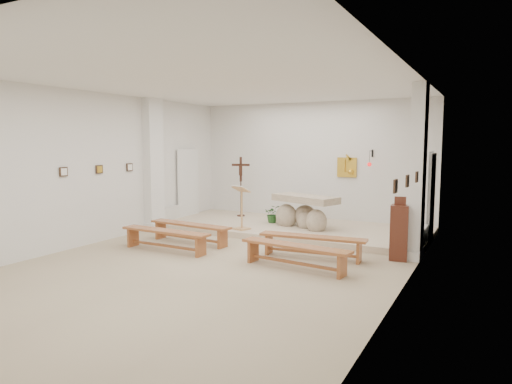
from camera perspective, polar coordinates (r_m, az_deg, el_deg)
The scene contains 27 objects.
ground at distance 9.19m, azimuth -4.35°, elevation -8.60°, with size 7.00×10.00×0.00m, color tan.
wall_left at distance 11.15m, azimuth -19.83°, elevation 2.79°, with size 0.02×10.00×3.50m, color silver.
wall_right at distance 7.64m, azimuth 18.31°, elevation 1.43°, with size 0.02×10.00×3.50m, color silver.
wall_back at distance 13.39m, azimuth 7.01°, elevation 3.62°, with size 7.00×0.02×3.50m, color silver.
ceiling at distance 8.96m, azimuth -4.54°, elevation 13.54°, with size 7.00×10.00×0.02m, color silver.
sanctuary_platform at distance 12.20m, azimuth 4.42°, elevation -4.52°, with size 6.98×3.00×0.15m, color beige.
pilaster_left at distance 12.51m, azimuth -12.69°, elevation 3.34°, with size 0.26×0.55×3.50m, color white.
pilaster_right at distance 9.64m, azimuth 19.57°, elevation 2.31°, with size 0.26×0.55×3.50m, color white.
gold_wall_relief at distance 13.03m, azimuth 11.29°, elevation 3.04°, with size 0.55×0.04×0.55m, color gold.
sanctuary_lamp at distance 12.60m, azimuth 14.04°, elevation 3.59°, with size 0.11×0.36×0.44m.
station_frame_left_front at distance 10.62m, azimuth -22.93°, elevation 2.35°, with size 0.03×0.20×0.20m, color #382518.
station_frame_left_mid at distance 11.28m, azimuth -19.00°, elevation 2.70°, with size 0.03×0.20×0.20m, color #382518.
station_frame_left_rear at distance 11.98m, azimuth -15.53°, elevation 3.00°, with size 0.03×0.20×0.20m, color #382518.
station_frame_right_front at distance 6.87m, azimuth 17.04°, elevation 0.71°, with size 0.03×0.20×0.20m, color #382518.
station_frame_right_mid at distance 7.85m, azimuth 18.40°, elevation 1.32°, with size 0.03×0.20×0.20m, color #382518.
station_frame_right_rear at distance 8.83m, azimuth 19.46°, elevation 1.80°, with size 0.03×0.20×0.20m, color #382518.
radiator_left at distance 13.24m, azimuth -10.77°, elevation -2.91°, with size 0.10×0.85×0.52m, color silver.
radiator_right at distance 10.51m, azimuth 20.15°, elevation -5.56°, with size 0.10×0.85×0.52m, color silver.
altar at distance 11.90m, azimuth 6.06°, elevation -2.73°, with size 1.90×1.25×0.92m.
lectern at distance 11.50m, azimuth -1.85°, elevation -1.97°, with size 0.47×0.43×1.13m.
crucifix_stand at distance 13.56m, azimuth -1.91°, elevation 1.25°, with size 0.52×0.23×1.77m.
potted_plant at distance 12.54m, azimuth 2.12°, elevation -2.73°, with size 0.44×0.38×0.49m, color #225020.
donation_pedestal at distance 9.56m, azimuth 17.47°, elevation -4.82°, with size 0.38×0.38×1.28m.
bench_left_front at distance 10.79m, azimuth -8.24°, elevation -4.52°, with size 2.21×0.54×0.46m.
bench_right_front at distance 9.37m, azimuth 7.05°, elevation -6.15°, with size 2.21×0.53×0.46m.
bench_left_second at distance 10.09m, azimuth -11.28°, elevation -5.33°, with size 2.20×0.41×0.46m.
bench_right_second at distance 8.55m, azimuth 4.89°, elevation -7.33°, with size 2.21×0.61×0.46m.
Camera 1 is at (4.73, -7.52, 2.35)m, focal length 32.00 mm.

